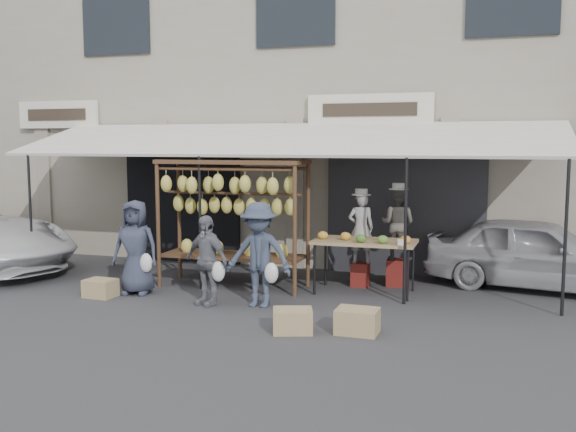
{
  "coord_description": "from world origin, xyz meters",
  "views": [
    {
      "loc": [
        3.74,
        -8.81,
        2.52
      ],
      "look_at": [
        0.51,
        1.4,
        1.3
      ],
      "focal_mm": 40.0,
      "sensor_mm": 36.0,
      "label": 1
    }
  ],
  "objects_px": {
    "banana_rack": "(232,198)",
    "vendor_left": "(361,228)",
    "vendor_right": "(398,224)",
    "customer_right": "(259,255)",
    "produce_table": "(364,242)",
    "crate_near_a": "(293,321)",
    "crate_far": "(100,288)",
    "crate_near_b": "(357,321)",
    "customer_mid": "(206,260)",
    "customer_left": "(136,247)",
    "sedan": "(537,253)"
  },
  "relations": [
    {
      "from": "banana_rack",
      "to": "vendor_left",
      "type": "bearing_deg",
      "value": 19.32
    },
    {
      "from": "vendor_right",
      "to": "customer_right",
      "type": "xyz_separation_m",
      "value": [
        -1.83,
        -2.09,
        -0.3
      ]
    },
    {
      "from": "produce_table",
      "to": "crate_near_a",
      "type": "relative_size",
      "value": 3.26
    },
    {
      "from": "customer_right",
      "to": "crate_far",
      "type": "relative_size",
      "value": 3.33
    },
    {
      "from": "produce_table",
      "to": "customer_right",
      "type": "height_order",
      "value": "customer_right"
    },
    {
      "from": "vendor_right",
      "to": "crate_near_b",
      "type": "relative_size",
      "value": 2.32
    },
    {
      "from": "vendor_right",
      "to": "crate_far",
      "type": "bearing_deg",
      "value": 37.67
    },
    {
      "from": "crate_near_a",
      "to": "crate_near_b",
      "type": "distance_m",
      "value": 0.86
    },
    {
      "from": "vendor_right",
      "to": "crate_near_b",
      "type": "distance_m",
      "value": 3.18
    },
    {
      "from": "customer_mid",
      "to": "crate_far",
      "type": "height_order",
      "value": "customer_mid"
    },
    {
      "from": "crate_near_b",
      "to": "customer_left",
      "type": "bearing_deg",
      "value": 164.56
    },
    {
      "from": "customer_mid",
      "to": "sedan",
      "type": "xyz_separation_m",
      "value": [
        4.99,
        2.71,
        -0.08
      ]
    },
    {
      "from": "vendor_left",
      "to": "customer_left",
      "type": "relative_size",
      "value": 0.78
    },
    {
      "from": "customer_right",
      "to": "crate_near_a",
      "type": "bearing_deg",
      "value": -50.32
    },
    {
      "from": "banana_rack",
      "to": "crate_near_b",
      "type": "bearing_deg",
      "value": -37.9
    },
    {
      "from": "customer_left",
      "to": "vendor_left",
      "type": "bearing_deg",
      "value": 17.91
    },
    {
      "from": "vendor_left",
      "to": "customer_right",
      "type": "relative_size",
      "value": 0.76
    },
    {
      "from": "crate_far",
      "to": "crate_near_a",
      "type": "bearing_deg",
      "value": -14.57
    },
    {
      "from": "produce_table",
      "to": "customer_right",
      "type": "xyz_separation_m",
      "value": [
        -1.38,
        -1.35,
        -0.06
      ]
    },
    {
      "from": "crate_near_a",
      "to": "crate_near_b",
      "type": "height_order",
      "value": "crate_near_b"
    },
    {
      "from": "vendor_right",
      "to": "crate_near_a",
      "type": "height_order",
      "value": "vendor_right"
    },
    {
      "from": "customer_left",
      "to": "crate_near_b",
      "type": "bearing_deg",
      "value": -23.71
    },
    {
      "from": "crate_near_b",
      "to": "crate_far",
      "type": "xyz_separation_m",
      "value": [
        -4.43,
        0.72,
        -0.02
      ]
    },
    {
      "from": "banana_rack",
      "to": "customer_mid",
      "type": "distance_m",
      "value": 1.53
    },
    {
      "from": "customer_right",
      "to": "crate_near_b",
      "type": "relative_size",
      "value": 2.94
    },
    {
      "from": "customer_left",
      "to": "customer_mid",
      "type": "xyz_separation_m",
      "value": [
        1.43,
        -0.3,
        -0.08
      ]
    },
    {
      "from": "vendor_right",
      "to": "crate_near_a",
      "type": "xyz_separation_m",
      "value": [
        -0.93,
        -3.24,
        -0.96
      ]
    },
    {
      "from": "produce_table",
      "to": "crate_near_a",
      "type": "height_order",
      "value": "produce_table"
    },
    {
      "from": "customer_left",
      "to": "crate_near_b",
      "type": "height_order",
      "value": "customer_left"
    },
    {
      "from": "customer_mid",
      "to": "customer_right",
      "type": "height_order",
      "value": "customer_right"
    },
    {
      "from": "customer_left",
      "to": "customer_right",
      "type": "xyz_separation_m",
      "value": [
        2.25,
        -0.17,
        0.02
      ]
    },
    {
      "from": "sedan",
      "to": "customer_mid",
      "type": "bearing_deg",
      "value": 128.96
    },
    {
      "from": "crate_near_b",
      "to": "customer_right",
      "type": "bearing_deg",
      "value": 151.65
    },
    {
      "from": "vendor_left",
      "to": "crate_near_a",
      "type": "bearing_deg",
      "value": 66.98
    },
    {
      "from": "crate_near_a",
      "to": "crate_far",
      "type": "height_order",
      "value": "crate_near_a"
    },
    {
      "from": "customer_right",
      "to": "vendor_right",
      "type": "bearing_deg",
      "value": 50.43
    },
    {
      "from": "crate_near_a",
      "to": "sedan",
      "type": "distance_m",
      "value": 4.98
    },
    {
      "from": "crate_far",
      "to": "sedan",
      "type": "relative_size",
      "value": 0.13
    },
    {
      "from": "customer_left",
      "to": "customer_right",
      "type": "height_order",
      "value": "customer_right"
    },
    {
      "from": "banana_rack",
      "to": "crate_far",
      "type": "bearing_deg",
      "value": -143.23
    },
    {
      "from": "crate_near_a",
      "to": "vendor_right",
      "type": "bearing_deg",
      "value": 73.96
    },
    {
      "from": "crate_far",
      "to": "sedan",
      "type": "bearing_deg",
      "value": 22.08
    },
    {
      "from": "banana_rack",
      "to": "sedan",
      "type": "distance_m",
      "value": 5.37
    },
    {
      "from": "vendor_right",
      "to": "customer_left",
      "type": "distance_m",
      "value": 4.53
    },
    {
      "from": "customer_mid",
      "to": "vendor_left",
      "type": "bearing_deg",
      "value": 64.13
    },
    {
      "from": "customer_right",
      "to": "produce_table",
      "type": "bearing_deg",
      "value": 45.94
    },
    {
      "from": "vendor_right",
      "to": "customer_mid",
      "type": "bearing_deg",
      "value": 50.71
    },
    {
      "from": "produce_table",
      "to": "customer_mid",
      "type": "relative_size",
      "value": 1.2
    },
    {
      "from": "vendor_right",
      "to": "customer_mid",
      "type": "distance_m",
      "value": 3.49
    },
    {
      "from": "vendor_right",
      "to": "crate_near_b",
      "type": "xyz_separation_m",
      "value": [
        -0.1,
        -3.03,
        -0.95
      ]
    }
  ]
}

